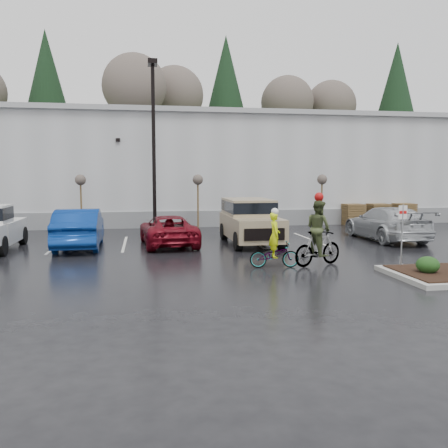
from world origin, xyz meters
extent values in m
plane|color=black|center=(0.00, 0.00, 0.00)|extent=(120.00, 120.00, 0.00)
cube|color=#AAADAF|center=(0.00, 22.00, 3.50)|extent=(60.00, 15.00, 7.00)
cube|color=slate|center=(0.00, 14.45, 0.50)|extent=(60.00, 0.12, 1.00)
cube|color=#999B9E|center=(0.00, 22.00, 7.05)|extent=(60.50, 15.50, 0.30)
cube|color=#2D441C|center=(0.00, 45.00, 3.00)|extent=(80.00, 25.00, 6.00)
cylinder|color=black|center=(-4.00, 12.00, 4.50)|extent=(0.20, 0.20, 9.00)
cube|color=black|center=(-4.00, 12.00, 9.10)|extent=(0.50, 1.00, 0.25)
cylinder|color=#4C371E|center=(-8.00, 13.00, 1.40)|extent=(0.10, 0.10, 2.80)
sphere|color=#514941|center=(-8.00, 13.00, 2.90)|extent=(0.60, 0.60, 0.60)
cylinder|color=#4C371E|center=(-1.50, 13.00, 1.40)|extent=(0.10, 0.10, 2.80)
sphere|color=#514941|center=(-1.50, 13.00, 2.90)|extent=(0.60, 0.60, 0.60)
cylinder|color=#4C371E|center=(6.00, 13.00, 1.40)|extent=(0.10, 0.10, 2.80)
sphere|color=#514941|center=(6.00, 13.00, 2.90)|extent=(0.60, 0.60, 0.60)
cube|color=#4C371E|center=(8.50, 14.00, 0.68)|extent=(1.20, 1.20, 1.35)
cube|color=#4C371E|center=(10.20, 14.00, 0.68)|extent=(1.20, 1.20, 1.35)
cube|color=#4C371E|center=(12.00, 14.00, 0.68)|extent=(1.20, 1.20, 1.35)
ellipsoid|color=black|center=(4.00, -1.00, 0.41)|extent=(0.70, 0.70, 0.52)
cylinder|color=gray|center=(3.80, 0.20, 1.10)|extent=(0.05, 0.05, 2.20)
cube|color=white|center=(3.80, 0.20, 1.95)|extent=(0.30, 0.02, 0.45)
cube|color=red|center=(3.80, 0.19, 1.95)|extent=(0.26, 0.02, 0.10)
imported|color=navy|center=(-7.39, 7.20, 0.86)|extent=(1.96, 5.26, 1.72)
imported|color=maroon|center=(-3.53, 7.27, 0.68)|extent=(2.63, 5.06, 1.36)
imported|color=#B7BBBF|center=(7.06, 7.18, 0.82)|extent=(2.31, 5.65, 1.64)
imported|color=#3F3F44|center=(-0.21, 1.41, 0.45)|extent=(1.74, 0.75, 0.89)
imported|color=#D0EB0D|center=(-0.21, 1.41, 1.13)|extent=(0.43, 0.60, 1.56)
sphere|color=silver|center=(-0.21, 1.41, 1.93)|extent=(0.26, 0.26, 0.26)
imported|color=#3F3F44|center=(1.39, 1.50, 0.62)|extent=(2.06, 1.27, 1.24)
imported|color=#384324|center=(1.39, 1.50, 1.32)|extent=(0.83, 1.07, 1.95)
sphere|color=#990C0C|center=(1.39, 1.50, 2.41)|extent=(0.32, 0.32, 0.32)
camera|label=1|loc=(-4.64, -14.11, 3.18)|focal=38.00mm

